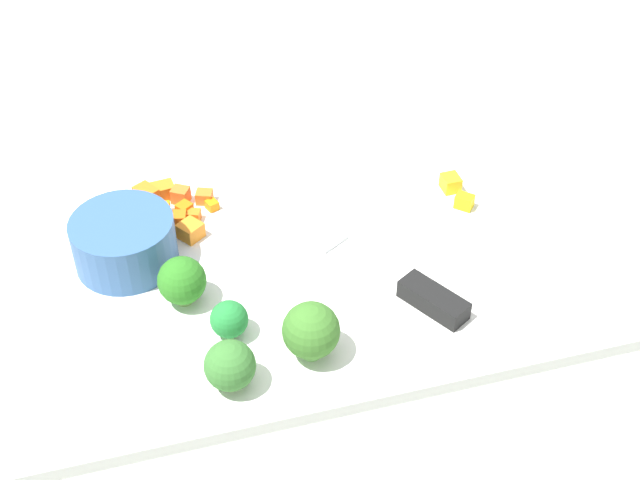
% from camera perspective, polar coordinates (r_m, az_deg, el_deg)
% --- Properties ---
extents(ground_plane, '(4.00, 4.00, 0.00)m').
position_cam_1_polar(ground_plane, '(0.74, 0.00, -1.28)').
color(ground_plane, gray).
extents(cutting_board, '(0.52, 0.33, 0.01)m').
position_cam_1_polar(cutting_board, '(0.74, 0.00, -0.93)').
color(cutting_board, white).
rests_on(cutting_board, ground_plane).
extents(prep_bowl, '(0.08, 0.08, 0.04)m').
position_cam_1_polar(prep_bowl, '(0.73, -12.62, -0.12)').
color(prep_bowl, '#335A8E').
rests_on(prep_bowl, cutting_board).
extents(chef_knife, '(0.16, 0.25, 0.02)m').
position_cam_1_polar(chef_knife, '(0.72, 3.05, -1.33)').
color(chef_knife, silver).
rests_on(chef_knife, cutting_board).
extents(carrot_dice_0, '(0.02, 0.02, 0.01)m').
position_cam_1_polar(carrot_dice_0, '(0.78, -10.96, 1.68)').
color(carrot_dice_0, orange).
rests_on(carrot_dice_0, cutting_board).
extents(carrot_dice_1, '(0.01, 0.01, 0.01)m').
position_cam_1_polar(carrot_dice_1, '(0.77, -8.21, 1.58)').
color(carrot_dice_1, orange).
rests_on(carrot_dice_1, cutting_board).
extents(carrot_dice_2, '(0.01, 0.01, 0.01)m').
position_cam_1_polar(carrot_dice_2, '(0.78, -10.10, 1.98)').
color(carrot_dice_2, orange).
rests_on(carrot_dice_2, cutting_board).
extents(carrot_dice_3, '(0.02, 0.02, 0.01)m').
position_cam_1_polar(carrot_dice_3, '(0.79, -7.53, 2.80)').
color(carrot_dice_3, orange).
rests_on(carrot_dice_3, cutting_board).
extents(carrot_dice_4, '(0.02, 0.02, 0.01)m').
position_cam_1_polar(carrot_dice_4, '(0.78, -8.81, 1.96)').
color(carrot_dice_4, orange).
rests_on(carrot_dice_4, cutting_board).
extents(carrot_dice_5, '(0.02, 0.02, 0.01)m').
position_cam_1_polar(carrot_dice_5, '(0.79, -9.06, 2.90)').
color(carrot_dice_5, orange).
rests_on(carrot_dice_5, cutting_board).
extents(carrot_dice_6, '(0.02, 0.03, 0.02)m').
position_cam_1_polar(carrot_dice_6, '(0.79, -11.22, 2.85)').
color(carrot_dice_6, orange).
rests_on(carrot_dice_6, cutting_board).
extents(carrot_dice_7, '(0.03, 0.03, 0.01)m').
position_cam_1_polar(carrot_dice_7, '(0.75, -8.43, 0.61)').
color(carrot_dice_7, orange).
rests_on(carrot_dice_7, cutting_board).
extents(carrot_dice_8, '(0.02, 0.02, 0.01)m').
position_cam_1_polar(carrot_dice_8, '(0.80, -10.16, 3.16)').
color(carrot_dice_8, orange).
rests_on(carrot_dice_8, cutting_board).
extents(carrot_dice_9, '(0.01, 0.02, 0.01)m').
position_cam_1_polar(carrot_dice_9, '(0.77, -9.10, 1.32)').
color(carrot_dice_9, orange).
rests_on(carrot_dice_9, cutting_board).
extents(carrot_dice_10, '(0.01, 0.01, 0.01)m').
position_cam_1_polar(carrot_dice_10, '(0.78, -7.05, 2.27)').
color(carrot_dice_10, orange).
rests_on(carrot_dice_10, cutting_board).
extents(pepper_dice_0, '(0.02, 0.02, 0.01)m').
position_cam_1_polar(pepper_dice_0, '(0.79, 9.37, 2.49)').
color(pepper_dice_0, yellow).
rests_on(pepper_dice_0, cutting_board).
extents(pepper_dice_1, '(0.02, 0.02, 0.01)m').
position_cam_1_polar(pepper_dice_1, '(0.80, 8.49, 3.69)').
color(pepper_dice_1, yellow).
rests_on(pepper_dice_1, cutting_board).
extents(broccoli_floret_0, '(0.03, 0.03, 0.03)m').
position_cam_1_polar(broccoli_floret_0, '(0.66, -5.93, -5.18)').
color(broccoli_floret_0, '#88AC64').
rests_on(broccoli_floret_0, cutting_board).
extents(broccoli_floret_1, '(0.04, 0.04, 0.05)m').
position_cam_1_polar(broccoli_floret_1, '(0.64, -0.59, -5.95)').
color(broccoli_floret_1, '#80C167').
rests_on(broccoli_floret_1, cutting_board).
extents(broccoli_floret_2, '(0.04, 0.04, 0.04)m').
position_cam_1_polar(broccoli_floret_2, '(0.68, -8.97, -2.66)').
color(broccoli_floret_2, '#91BC67').
rests_on(broccoli_floret_2, cutting_board).
extents(broccoli_floret_3, '(0.04, 0.04, 0.04)m').
position_cam_1_polar(broccoli_floret_3, '(0.62, -5.88, -8.16)').
color(broccoli_floret_3, '#96AD62').
rests_on(broccoli_floret_3, cutting_board).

